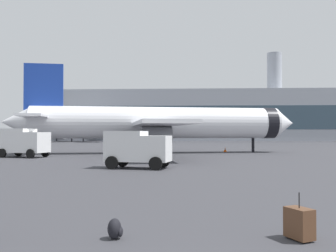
# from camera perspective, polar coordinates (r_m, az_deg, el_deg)

# --- Properties ---
(airplane_at_gate) EXTENTS (35.55, 32.30, 10.50)m
(airplane_at_gate) POSITION_cam_1_polar(r_m,az_deg,el_deg) (45.04, -1.70, 0.47)
(airplane_at_gate) COLOR white
(airplane_at_gate) RESTS_ON ground
(airplane_taxiing) EXTENTS (23.21, 21.24, 8.03)m
(airplane_taxiing) POSITION_cam_1_polar(r_m,az_deg,el_deg) (104.97, -14.12, -0.82)
(airplane_taxiing) COLOR white
(airplane_taxiing) RESTS_ON ground
(service_truck) EXTENTS (5.21, 3.55, 2.90)m
(service_truck) POSITION_cam_1_polar(r_m,az_deg,el_deg) (40.25, -21.29, -2.21)
(service_truck) COLOR white
(service_truck) RESTS_ON ground
(cargo_van) EXTENTS (4.69, 3.00, 2.60)m
(cargo_van) POSITION_cam_1_polar(r_m,az_deg,el_deg) (25.96, -4.74, -3.32)
(cargo_van) COLOR white
(cargo_van) RESTS_ON ground
(safety_cone_near) EXTENTS (0.44, 0.44, 0.60)m
(safety_cone_near) POSITION_cam_1_polar(r_m,az_deg,el_deg) (48.59, 8.77, -3.60)
(safety_cone_near) COLOR #F2590C
(safety_cone_near) RESTS_ON ground
(safety_cone_mid) EXTENTS (0.44, 0.44, 0.82)m
(safety_cone_mid) POSITION_cam_1_polar(r_m,az_deg,el_deg) (51.72, -6.85, -3.32)
(safety_cone_mid) COLOR #F2590C
(safety_cone_mid) RESTS_ON ground
(rolling_suitcase) EXTENTS (0.65, 0.75, 1.10)m
(rolling_suitcase) POSITION_cam_1_polar(r_m,az_deg,el_deg) (9.41, 19.51, -13.87)
(rolling_suitcase) COLOR brown
(rolling_suitcase) RESTS_ON ground
(traveller_backpack) EXTENTS (0.36, 0.40, 0.48)m
(traveller_backpack) POSITION_cam_1_polar(r_m,az_deg,el_deg) (9.10, -8.13, -15.39)
(traveller_backpack) COLOR black
(traveller_backpack) RESTS_ON ground
(terminal_building) EXTENTS (109.43, 18.94, 27.18)m
(terminal_building) POSITION_cam_1_polar(r_m,az_deg,el_deg) (116.52, 6.37, 1.55)
(terminal_building) COLOR #9EA3AD
(terminal_building) RESTS_ON ground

